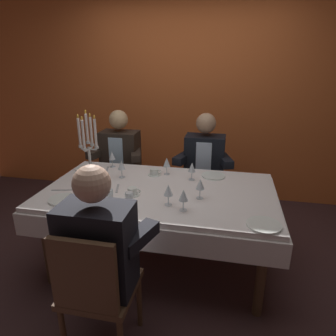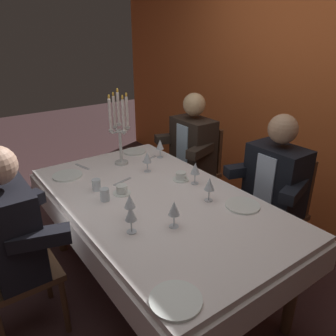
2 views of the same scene
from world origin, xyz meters
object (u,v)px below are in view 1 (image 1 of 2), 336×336
seated_diner_0 (121,154)px  coffee_cup_0 (154,172)px  dinner_plate_1 (85,168)px  wine_glass_0 (112,156)px  dining_table (159,202)px  wine_glass_1 (121,166)px  wine_glass_2 (192,168)px  water_tumbler_0 (109,195)px  dinner_plate_0 (213,176)px  candelabra (89,147)px  seated_diner_2 (205,159)px  wine_glass_5 (168,191)px  wine_glass_4 (167,163)px  wine_glass_3 (183,196)px  water_tumbler_1 (129,197)px  dinner_plate_2 (63,199)px  coffee_cup_1 (132,192)px  wine_glass_6 (200,185)px  dinner_plate_3 (264,225)px  seated_diner_1 (97,248)px

seated_diner_0 → coffee_cup_0: bearing=-46.6°
dinner_plate_1 → wine_glass_0: (0.24, 0.12, 0.11)m
dining_table → seated_diner_0: size_ratio=1.56×
wine_glass_1 → dinner_plate_1: bearing=162.5°
wine_glass_2 → water_tumbler_0: size_ratio=2.00×
dining_table → dinner_plate_0: dinner_plate_0 is taller
dinner_plate_1 → wine_glass_1: (0.43, -0.14, 0.11)m
candelabra → seated_diner_2: (0.95, 0.79, -0.30)m
wine_glass_5 → candelabra: bearing=155.0°
wine_glass_1 → water_tumbler_0: wine_glass_1 is taller
dining_table → wine_glass_4: size_ratio=11.83×
wine_glass_0 → wine_glass_3: same height
dining_table → water_tumbler_0: bearing=-140.2°
dinner_plate_0 → wine_glass_3: size_ratio=1.33×
wine_glass_2 → wine_glass_5: 0.54m
water_tumbler_0 → water_tumbler_1: 0.17m
wine_glass_1 → water_tumbler_1: wine_glass_1 is taller
dinner_plate_1 → dinner_plate_2: bearing=-77.5°
coffee_cup_1 → wine_glass_1: bearing=121.7°
wine_glass_0 → water_tumbler_1: size_ratio=1.94×
wine_glass_2 → coffee_cup_0: bearing=172.3°
dinner_plate_1 → wine_glass_0: size_ratio=1.22×
candelabra → seated_diner_2: size_ratio=0.50×
wine_glass_3 → wine_glass_5: bearing=152.5°
dining_table → coffee_cup_1: (-0.18, -0.16, 0.15)m
wine_glass_6 → water_tumbler_1: (-0.51, -0.18, -0.07)m
dinner_plate_3 → seated_diner_2: size_ratio=0.18×
coffee_cup_1 → water_tumbler_1: bearing=-81.2°
dinner_plate_3 → water_tumbler_1: size_ratio=2.68×
dinner_plate_1 → seated_diner_0: 0.59m
wine_glass_5 → water_tumbler_0: (-0.47, -0.00, -0.07)m
dinner_plate_2 → dining_table: bearing=28.1°
candelabra → coffee_cup_1: (0.47, -0.25, -0.27)m
dinner_plate_1 → wine_glass_2: (1.06, -0.06, 0.11)m
wine_glass_4 → wine_glass_6: (0.36, -0.46, -0.00)m
dinner_plate_2 → seated_diner_1: size_ratio=0.18×
candelabra → wine_glass_5: bearing=-25.0°
coffee_cup_1 → seated_diner_1: size_ratio=0.11×
dinner_plate_0 → coffee_cup_0: (-0.54, -0.07, 0.02)m
dinner_plate_2 → water_tumbler_0: water_tumbler_0 is taller
dinner_plate_3 → wine_glass_0: (-1.39, 0.88, 0.11)m
dinner_plate_2 → seated_diner_2: seated_diner_2 is taller
wine_glass_6 → dinner_plate_0: bearing=81.5°
dinner_plate_3 → water_tumbler_0: size_ratio=2.77×
coffee_cup_1 → seated_diner_2: seated_diner_2 is taller
dining_table → coffee_cup_0: 0.36m
wine_glass_3 → seated_diner_1: 0.70m
water_tumbler_1 → seated_diner_1: seated_diner_1 is taller
dinner_plate_0 → coffee_cup_0: coffee_cup_0 is taller
candelabra → coffee_cup_1: bearing=-28.1°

